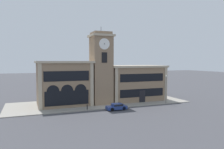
# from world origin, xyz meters

# --- Properties ---
(ground_plane) EXTENTS (300.00, 300.00, 0.00)m
(ground_plane) POSITION_xyz_m (0.00, 0.00, 0.00)
(ground_plane) COLOR #424247
(sidewalk_kerb) EXTENTS (39.98, 13.55, 0.15)m
(sidewalk_kerb) POSITION_xyz_m (0.00, 6.78, 0.07)
(sidewalk_kerb) COLOR gray
(sidewalk_kerb) RESTS_ON ground_plane
(clock_tower) EXTENTS (4.98, 4.98, 17.15)m
(clock_tower) POSITION_xyz_m (0.00, 5.58, 8.03)
(clock_tower) COLOR #897056
(clock_tower) RESTS_ON ground_plane
(town_hall_left_wing) EXTENTS (11.71, 8.81, 9.61)m
(town_hall_left_wing) POSITION_xyz_m (-7.94, 7.46, 4.83)
(town_hall_left_wing) COLOR #897056
(town_hall_left_wing) RESTS_ON ground_plane
(town_hall_right_wing) EXTENTS (14.25, 8.81, 8.53)m
(town_hall_right_wing) POSITION_xyz_m (9.22, 7.47, 4.29)
(town_hall_right_wing) COLOR #897056
(town_hall_right_wing) RESTS_ON ground_plane
(parked_car_near) EXTENTS (4.03, 1.88, 1.26)m
(parked_car_near) POSITION_xyz_m (0.87, -1.26, 0.67)
(parked_car_near) COLOR navy
(parked_car_near) RESTS_ON ground_plane
(street_lamp) EXTENTS (0.36, 0.36, 6.27)m
(street_lamp) POSITION_xyz_m (13.52, 0.33, 4.21)
(street_lamp) COLOR #4C4C51
(street_lamp) RESTS_ON sidewalk_kerb
(bollard) EXTENTS (0.18, 0.18, 1.06)m
(bollard) POSITION_xyz_m (-4.61, 0.56, 0.67)
(bollard) COLOR black
(bollard) RESTS_ON sidewalk_kerb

